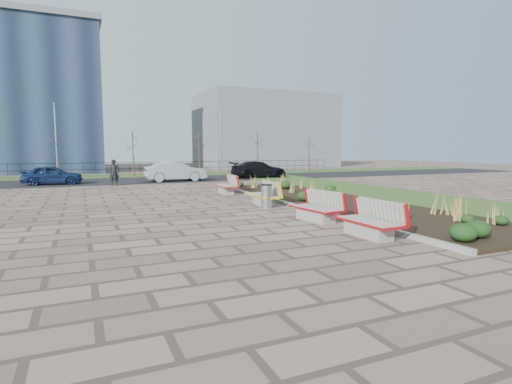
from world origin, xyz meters
name	(u,v)px	position (x,y,z in m)	size (l,w,h in m)	color
ground	(250,236)	(0.00, 0.00, 0.00)	(120.00, 120.00, 0.00)	#846B5B
planting_bed	(333,202)	(6.25, 5.00, 0.05)	(4.50, 18.00, 0.10)	black
planting_curb	(288,204)	(3.92, 5.00, 0.07)	(0.16, 18.00, 0.15)	gray
grass_verge_near	(411,197)	(11.00, 5.00, 0.02)	(5.00, 38.00, 0.04)	#33511E
grass_verge_far	(132,176)	(0.00, 28.00, 0.02)	(80.00, 5.00, 0.04)	#33511E
road	(141,180)	(0.00, 22.00, 0.01)	(80.00, 7.00, 0.02)	black
bench_a	(368,219)	(3.00, -1.37, 0.50)	(0.90, 2.10, 1.00)	red
bench_b	(315,206)	(3.00, 1.37, 0.50)	(0.90, 2.10, 1.00)	red
bench_c	(263,194)	(3.00, 5.60, 0.50)	(0.90, 2.10, 1.00)	#FEEE0D
bench_d	(226,185)	(3.00, 10.56, 0.50)	(0.90, 2.10, 1.00)	#B7250C
litter_bin	(267,196)	(2.77, 4.79, 0.49)	(0.46, 0.46, 0.97)	#B2B2B7
pedestrian	(114,173)	(-2.25, 17.96, 0.88)	(0.64, 0.42, 1.76)	black
car_blue	(52,175)	(-6.09, 20.60, 0.68)	(1.55, 3.85, 1.31)	#11244E
car_silver	(176,171)	(2.33, 20.02, 0.77)	(1.59, 4.56, 1.50)	#9FA1A6
car_black	(259,169)	(9.63, 20.84, 0.72)	(1.96, 4.81, 1.40)	black
tree_b	(57,154)	(-6.00, 26.50, 2.04)	(1.40, 1.40, 4.00)	#4C3D2D
tree_c	(133,154)	(0.00, 26.50, 2.04)	(1.40, 1.40, 4.00)	#4C3D2D
tree_d	(199,153)	(6.00, 26.50, 2.04)	(1.40, 1.40, 4.00)	#4C3D2D
tree_e	(257,153)	(12.00, 26.50, 2.04)	(1.40, 1.40, 4.00)	#4C3D2D
tree_f	(309,153)	(18.00, 26.50, 2.04)	(1.40, 1.40, 4.00)	#4C3D2D
lamp_west	(56,142)	(-6.00, 26.00, 3.04)	(0.24, 0.60, 6.00)	gray
lamp_east	(221,143)	(8.00, 26.00, 3.04)	(0.24, 0.60, 6.00)	gray
railing_fence	(130,168)	(0.00, 29.50, 0.64)	(44.00, 0.10, 1.20)	black
building_grey	(264,131)	(20.00, 42.00, 5.00)	(18.00, 12.00, 10.00)	slate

